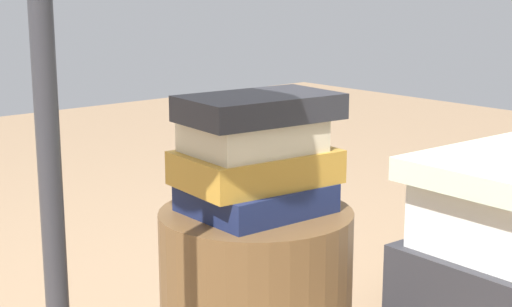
# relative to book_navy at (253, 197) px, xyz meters

# --- Properties ---
(book_navy) EXTENTS (0.25, 0.21, 0.05)m
(book_navy) POSITION_rel_book_navy_xyz_m (0.00, 0.00, 0.00)
(book_navy) COLOR #19234C
(book_navy) RESTS_ON side_table
(book_ochre) EXTENTS (0.29, 0.21, 0.06)m
(book_ochre) POSITION_rel_book_navy_xyz_m (-0.01, 0.00, 0.06)
(book_ochre) COLOR #B7842D
(book_ochre) RESTS_ON book_navy
(book_cream) EXTENTS (0.24, 0.19, 0.06)m
(book_cream) POSITION_rel_book_navy_xyz_m (0.00, -0.00, 0.12)
(book_cream) COLOR beige
(book_cream) RESTS_ON book_ochre
(book_charcoal) EXTENTS (0.29, 0.19, 0.05)m
(book_charcoal) POSITION_rel_book_navy_xyz_m (0.00, 0.01, 0.17)
(book_charcoal) COLOR #28282D
(book_charcoal) RESTS_ON book_cream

